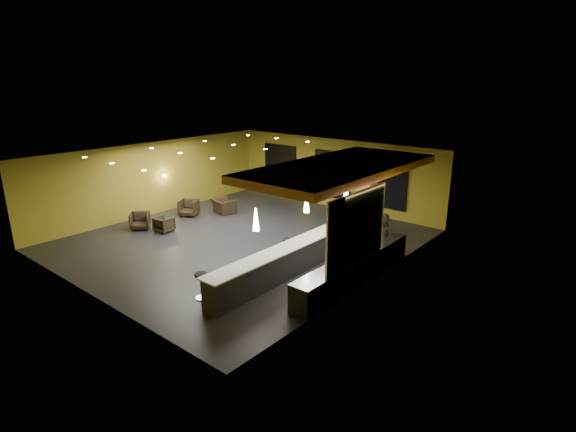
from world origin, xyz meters
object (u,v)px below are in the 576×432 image
Objects in this scene: staff_c at (383,235)px; armchair_b at (164,224)px; armchair_c at (189,208)px; armchair_d at (224,206)px; pendant_0 at (256,220)px; armchair_a at (140,221)px; bar_counter at (297,257)px; column at (367,196)px; staff_b at (373,235)px; bar_stool_2 at (271,258)px; pendant_2 at (346,189)px; bar_stool_0 at (201,282)px; bar_stool_4 at (314,236)px; pendant_1 at (306,202)px; bar_stool_5 at (332,228)px; prep_counter at (354,270)px; staff_a at (347,231)px; bar_stool_1 at (239,270)px; bar_stool_3 at (288,246)px.

staff_c reaches higher than armchair_b.
armchair_c is 0.80× the size of armchair_d.
armchair_a is at bearing 172.45° from pendant_0.
column reaches higher than bar_counter.
bar_stool_2 is at bearing -117.92° from staff_b.
pendant_2 is 0.85× the size of bar_stool_0.
bar_counter is at bearing -112.21° from staff_b.
staff_c is at bearing 3.47° from pendant_2.
column is 2.91m from bar_stool_4.
bar_stool_5 is (-0.82, 2.85, -1.85)m from pendant_1.
prep_counter is 5.58× the size of armchair_d.
bar_stool_5 is (-0.82, 5.35, -1.85)m from pendant_0.
pendant_2 is at bearing -23.14° from bar_stool_5.
bar_stool_0 is at bearing -123.15° from pendant_0.
armchair_c is (-8.58, -0.66, -0.52)m from staff_a.
bar_stool_2 is (-1.18, -2.99, -0.42)m from staff_a.
bar_stool_3 is at bearing 91.81° from bar_stool_1.
armchair_c is (-9.29, -1.38, -0.36)m from staff_b.
armchair_d is at bearing 178.94° from staff_b.
pendant_0 is at bearing -71.21° from bar_stool_3.
pendant_0 is 9.01m from armchair_d.
staff_a is 4.62m from bar_stool_1.
staff_a is at bearing -166.73° from armchair_b.
bar_stool_0 is at bearing -98.31° from pendant_2.
prep_counter is 2.74m from staff_b.
armchair_a is 7.93m from bar_stool_4.
bar_stool_4 is at bearing 92.51° from bar_stool_2.
pendant_2 is (0.00, 5.00, 0.00)m from pendant_0.
pendant_0 is at bearing 160.13° from armchair_b.
bar_counter is 9.29× the size of armchair_c.
staff_c is 8.74m from armchair_d.
armchair_b is 0.99× the size of bar_stool_1.
bar_counter is 0.92m from bar_stool_2.
bar_stool_3 is at bearing 171.49° from armchair_d.
pendant_0 is at bearing -98.68° from staff_c.
pendant_2 is 8.41m from armchair_c.
bar_stool_0 reaches higher than armchair_a.
bar_stool_5 is at bearing -17.93° from armchair_c.
bar_stool_2 is 3.96m from bar_stool_5.
armchair_c is (-8.08, 1.73, -0.11)m from bar_counter.
bar_stool_2 reaches higher than armchair_d.
bar_stool_0 is at bearing -91.43° from bar_stool_4.
pendant_1 is 8.50m from armchair_a.
armchair_b is at bearing -162.37° from staff_a.
bar_stool_2 reaches higher than armchair_b.
pendant_2 reaches higher than staff_a.
pendant_2 reaches higher than armchair_c.
bar_stool_4 is 0.99× the size of bar_stool_5.
prep_counter is 9.50m from armchair_d.
armchair_a is 1.04× the size of bar_stool_3.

